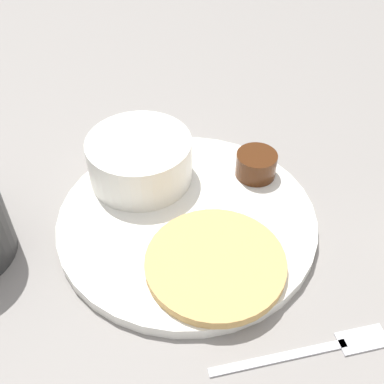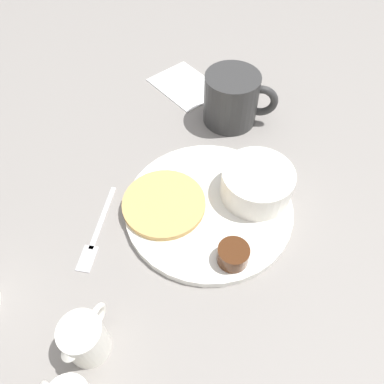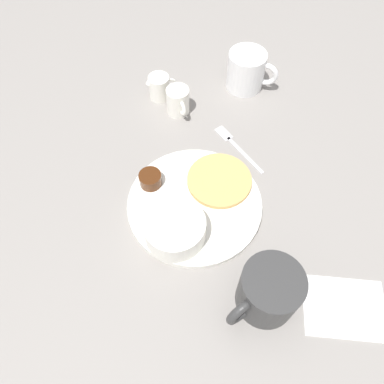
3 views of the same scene
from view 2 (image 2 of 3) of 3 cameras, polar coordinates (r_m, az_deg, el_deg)
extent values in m
plane|color=gray|center=(0.57, 2.52, -2.73)|extent=(4.00, 4.00, 0.00)
cylinder|color=white|center=(0.57, 2.54, -2.38)|extent=(0.25, 0.25, 0.01)
cylinder|color=tan|center=(0.56, -4.30, -1.76)|extent=(0.12, 0.12, 0.01)
cylinder|color=white|center=(0.56, 9.85, 1.32)|extent=(0.11, 0.11, 0.05)
cylinder|color=white|center=(0.55, 10.13, 2.61)|extent=(0.09, 0.09, 0.01)
cylinder|color=#47230F|center=(0.50, 6.28, -9.47)|extent=(0.04, 0.04, 0.03)
cylinder|color=white|center=(0.57, 11.62, -0.18)|extent=(0.05, 0.05, 0.02)
sphere|color=white|center=(0.56, 11.90, 0.88)|extent=(0.03, 0.03, 0.03)
cylinder|color=#333333|center=(0.68, 5.96, 13.95)|extent=(0.10, 0.10, 0.09)
torus|color=#333333|center=(0.68, 10.37, 13.50)|extent=(0.05, 0.06, 0.06)
cylinder|color=white|center=(0.47, -16.01, -20.75)|extent=(0.05, 0.05, 0.06)
torus|color=white|center=(0.47, -14.32, -17.93)|extent=(0.03, 0.03, 0.03)
cone|color=white|center=(0.44, -18.43, -22.15)|extent=(0.02, 0.02, 0.01)
cube|color=silver|center=(0.58, -13.43, -3.63)|extent=(0.09, 0.08, 0.00)
cube|color=silver|center=(0.54, -15.70, -9.69)|extent=(0.04, 0.04, 0.00)
cube|color=white|center=(0.78, -1.03, 15.98)|extent=(0.15, 0.12, 0.00)
camera|label=1|loc=(0.53, -37.26, 31.65)|focal=45.00mm
camera|label=3|loc=(0.66, 49.40, 56.12)|focal=35.00mm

